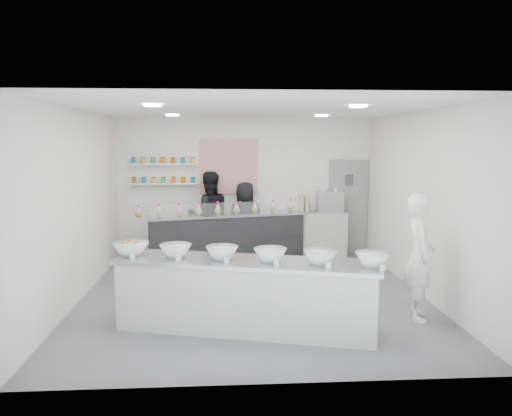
{
  "coord_description": "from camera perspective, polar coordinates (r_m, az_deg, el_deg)",
  "views": [
    {
      "loc": [
        -0.45,
        -7.88,
        2.51
      ],
      "look_at": [
        0.08,
        0.4,
        1.39
      ],
      "focal_mm": 35.0,
      "sensor_mm": 36.0,
      "label": 1
    }
  ],
  "objects": [
    {
      "name": "downlight_1",
      "position": [
        7.14,
        11.61,
        11.3
      ],
      "size": [
        0.24,
        0.24,
        0.02
      ],
      "primitive_type": "cylinder",
      "color": "white",
      "rests_on": "ceiling"
    },
    {
      "name": "staff_right",
      "position": [
        10.66,
        -1.22,
        -1.39
      ],
      "size": [
        0.83,
        0.56,
        1.66
      ],
      "primitive_type": "imported",
      "rotation": [
        0.0,
        0.0,
        3.18
      ],
      "color": "black",
      "rests_on": "floor"
    },
    {
      "name": "downlight_2",
      "position": [
        9.54,
        -9.52,
        10.4
      ],
      "size": [
        0.24,
        0.24,
        0.02
      ],
      "primitive_type": "cylinder",
      "color": "white",
      "rests_on": "ceiling"
    },
    {
      "name": "prep_counter",
      "position": [
        6.73,
        -1.15,
        -9.93
      ],
      "size": [
        3.58,
        1.66,
        0.95
      ],
      "primitive_type": "cube",
      "rotation": [
        0.0,
        0.0,
        -0.26
      ],
      "color": "beige",
      "rests_on": "floor"
    },
    {
      "name": "pattern_panel",
      "position": [
        10.87,
        -3.12,
        4.72
      ],
      "size": [
        1.25,
        0.03,
        1.2
      ],
      "primitive_type": "cube",
      "color": "#B84738",
      "rests_on": "back_wall"
    },
    {
      "name": "left_wall",
      "position": [
        8.27,
        -19.77,
        0.21
      ],
      "size": [
        0.0,
        6.0,
        6.0
      ],
      "primitive_type": "plane",
      "rotation": [
        1.57,
        0.0,
        1.57
      ],
      "color": "white",
      "rests_on": "floor"
    },
    {
      "name": "staff_left",
      "position": [
        10.64,
        -5.39,
        -0.85
      ],
      "size": [
        1.02,
        0.86,
        1.87
      ],
      "primitive_type": "imported",
      "rotation": [
        0.0,
        0.0,
        3.31
      ],
      "color": "black",
      "rests_on": "floor"
    },
    {
      "name": "jar_shelf_upper",
      "position": [
        10.87,
        -10.55,
        4.97
      ],
      "size": [
        1.45,
        0.22,
        0.04
      ],
      "primitive_type": "cube",
      "color": "silver",
      "rests_on": "back_wall"
    },
    {
      "name": "ceiling",
      "position": [
        7.91,
        -0.39,
        11.23
      ],
      "size": [
        6.0,
        6.0,
        0.0
      ],
      "primitive_type": "plane",
      "rotation": [
        3.14,
        0.0,
        0.0
      ],
      "color": "white",
      "rests_on": "floor"
    },
    {
      "name": "downlight_0",
      "position": [
        6.96,
        -11.72,
        11.4
      ],
      "size": [
        0.24,
        0.24,
        0.02
      ],
      "primitive_type": "cylinder",
      "color": "white",
      "rests_on": "ceiling"
    },
    {
      "name": "cup_stacks",
      "position": [
        10.88,
        5.5,
        0.57
      ],
      "size": [
        0.24,
        0.24,
        0.35
      ],
      "primitive_type": null,
      "color": "tan",
      "rests_on": "espresso_ledge"
    },
    {
      "name": "jar_shelf_lower",
      "position": [
        10.89,
        -10.5,
        2.76
      ],
      "size": [
        1.45,
        0.22,
        0.04
      ],
      "primitive_type": "cube",
      "color": "silver",
      "rests_on": "back_wall"
    },
    {
      "name": "back_bar",
      "position": [
        10.46,
        -3.28,
        -3.39
      ],
      "size": [
        3.3,
        1.34,
        1.01
      ],
      "primitive_type": "cube",
      "rotation": [
        0.0,
        0.0,
        0.24
      ],
      "color": "black",
      "rests_on": "floor"
    },
    {
      "name": "floor",
      "position": [
        8.28,
        -0.37,
        -9.96
      ],
      "size": [
        6.0,
        6.0,
        0.0
      ],
      "primitive_type": "plane",
      "color": "#515156",
      "rests_on": "ground"
    },
    {
      "name": "right_wall",
      "position": [
        8.56,
        18.33,
        0.52
      ],
      "size": [
        0.0,
        6.0,
        6.0
      ],
      "primitive_type": "plane",
      "rotation": [
        1.57,
        0.0,
        -1.57
      ],
      "color": "white",
      "rests_on": "floor"
    },
    {
      "name": "back_wall",
      "position": [
        10.93,
        -1.27,
        2.38
      ],
      "size": [
        5.5,
        0.0,
        5.5
      ],
      "primitive_type": "plane",
      "rotation": [
        1.57,
        0.0,
        0.0
      ],
      "color": "white",
      "rests_on": "floor"
    },
    {
      "name": "label_cards",
      "position": [
        6.09,
        0.35,
        -6.79
      ],
      "size": [
        3.31,
        0.04,
        0.07
      ],
      "primitive_type": null,
      "color": "white",
      "rests_on": "prep_counter"
    },
    {
      "name": "woman_prep",
      "position": [
        7.39,
        18.22,
        -5.34
      ],
      "size": [
        0.56,
        0.73,
        1.79
      ],
      "primitive_type": "imported",
      "rotation": [
        0.0,
        0.0,
        1.36
      ],
      "color": "white",
      "rests_on": "floor"
    },
    {
      "name": "cookie_bags",
      "position": [
        10.36,
        -3.31,
        0.05
      ],
      "size": [
        3.67,
        1.02,
        0.26
      ],
      "primitive_type": null,
      "rotation": [
        0.0,
        0.0,
        0.24
      ],
      "color": "#F58AD9",
      "rests_on": "back_bar"
    },
    {
      "name": "downlight_3",
      "position": [
        9.67,
        7.51,
        10.4
      ],
      "size": [
        0.24,
        0.24,
        0.02
      ],
      "primitive_type": "cylinder",
      "color": "white",
      "rests_on": "ceiling"
    },
    {
      "name": "espresso_ledge",
      "position": [
        11.03,
        6.87,
        -2.89
      ],
      "size": [
        1.34,
        0.42,
        0.99
      ],
      "primitive_type": "cube",
      "color": "beige",
      "rests_on": "floor"
    },
    {
      "name": "preserve_jars",
      "position": [
        10.86,
        -10.55,
        4.23
      ],
      "size": [
        1.45,
        0.1,
        0.56
      ],
      "primitive_type": null,
      "color": "#D84D00",
      "rests_on": "jar_shelf_lower"
    },
    {
      "name": "prep_bowls",
      "position": [
        6.58,
        -1.16,
        -5.25
      ],
      "size": [
        3.7,
        1.46,
        0.17
      ],
      "primitive_type": null,
      "rotation": [
        0.0,
        0.0,
        -0.26
      ],
      "color": "white",
      "rests_on": "prep_counter"
    },
    {
      "name": "sneeze_guard",
      "position": [
        10.08,
        -2.92,
        -0.11
      ],
      "size": [
        3.12,
        0.77,
        0.27
      ],
      "primitive_type": "cube",
      "rotation": [
        0.0,
        0.0,
        0.24
      ],
      "color": "white",
      "rests_on": "back_bar"
    },
    {
      "name": "back_door",
      "position": [
        11.29,
        10.49,
        0.12
      ],
      "size": [
        0.88,
        0.04,
        2.1
      ],
      "primitive_type": "cube",
      "color": "gray",
      "rests_on": "floor"
    },
    {
      "name": "espresso_machine",
      "position": [
        10.98,
        8.41,
        0.77
      ],
      "size": [
        0.56,
        0.38,
        0.43
      ],
      "primitive_type": "cube",
      "color": "#93969E",
      "rests_on": "espresso_ledge"
    }
  ]
}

